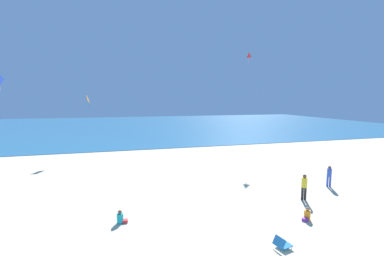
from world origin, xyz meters
name	(u,v)px	position (x,y,z in m)	size (l,w,h in m)	color
ground_plane	(183,188)	(0.00, 10.00, 0.00)	(120.00, 120.00, 0.00)	beige
ocean_water	(143,125)	(0.00, 53.91, 0.03)	(120.00, 60.00, 0.05)	teal
beach_chair_mid_beach	(282,243)	(2.36, 2.05, 0.22)	(0.74, 0.67, 0.50)	#2370B2
person_0	(329,175)	(9.93, 7.55, 0.87)	(0.41, 0.41, 1.51)	blue
person_2	(304,185)	(6.63, 6.03, 0.93)	(0.37, 0.37, 1.61)	black
person_3	(307,215)	(5.10, 3.89, 0.24)	(0.59, 0.48, 0.65)	orange
person_4	(121,218)	(-4.11, 5.94, 0.24)	(0.52, 0.31, 0.66)	#19ADB2
kite_red	(249,55)	(10.34, 20.73, 11.36)	(0.86, 0.90, 1.49)	red
kite_orange	(88,99)	(-7.81, 22.95, 6.17)	(0.35, 0.96, 1.49)	orange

